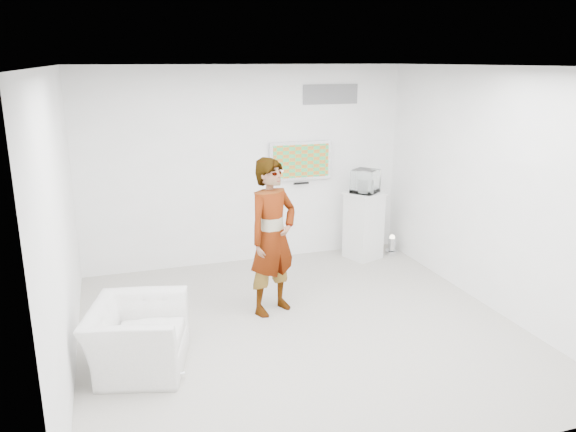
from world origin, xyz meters
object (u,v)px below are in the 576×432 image
object	(u,v)px
tv	(300,161)
armchair	(137,337)
person	(273,237)
pedestal	(363,225)
floor_uplight	(392,245)

from	to	relation	value
tv	armchair	bearing A→B (deg)	-134.80
person	pedestal	size ratio (longest dim) A/B	1.83
tv	person	distance (m)	2.21
pedestal	floor_uplight	size ratio (longest dim) A/B	3.40
armchair	pedestal	world-z (taller)	pedestal
person	armchair	xyz separation A→B (m)	(-1.70, -0.87, -0.64)
armchair	pedestal	xyz separation A→B (m)	(3.64, 2.32, 0.19)
armchair	pedestal	bearing A→B (deg)	-42.03
floor_uplight	tv	bearing A→B (deg)	162.96
person	pedestal	world-z (taller)	person
person	pedestal	distance (m)	2.46
person	floor_uplight	xyz separation A→B (m)	(2.45, 1.43, -0.82)
tv	person	world-z (taller)	person
tv	floor_uplight	world-z (taller)	tv
person	pedestal	xyz separation A→B (m)	(1.94, 1.46, -0.44)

